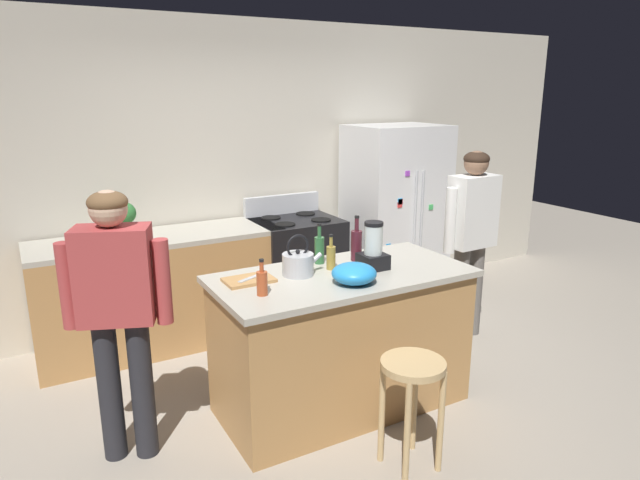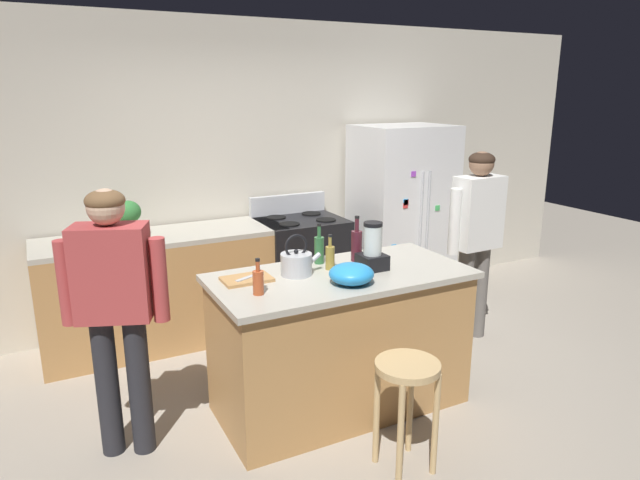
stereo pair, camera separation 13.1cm
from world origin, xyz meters
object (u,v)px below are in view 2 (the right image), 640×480
Objects in this scene: bar_stool at (407,387)px; refrigerator at (401,215)px; stove_range at (301,268)px; bottle_vinegar at (330,257)px; mixing_bowl at (351,274)px; person_by_island_left at (115,300)px; bottle_cooking_sauce at (258,281)px; potted_plant at (128,217)px; person_by_sink_right at (477,229)px; kitchen_island at (341,341)px; tea_kettle at (297,263)px; cutting_board at (247,279)px; chef_knife at (250,277)px; bottle_wine at (357,244)px; blender_appliance at (372,250)px; bottle_olive_oil at (319,249)px.

refrigerator is at bearing 55.78° from bar_stool.
refrigerator reaches higher than stove_range.
bottle_vinegar is 0.31m from mixing_bowl.
person_by_island_left is 7.35× the size of bottle_cooking_sauce.
potted_plant is (-1.49, 0.03, 0.64)m from stove_range.
stove_range is at bearing 135.29° from person_by_sink_right.
bottle_cooking_sauce is at bearing -169.45° from kitchen_island.
bottle_vinegar reaches higher than mixing_bowl.
person_by_island_left is 1.35m from bottle_vinegar.
person_by_island_left is at bearing -174.16° from person_by_sink_right.
kitchen_island is 6.10× the size of tea_kettle.
cutting_board is 0.02m from chef_knife.
bottle_cooking_sauce is at bearing -159.91° from bottle_wine.
mixing_bowl is at bearing -31.77° from cutting_board.
cutting_board is (-0.81, 0.16, -0.12)m from blender_appliance.
bottle_olive_oil is at bearing 91.68° from bar_stool.
blender_appliance is 0.21m from bottle_wine.
bottle_olive_oil is (-1.56, -1.24, 0.17)m from refrigerator.
bar_stool is at bearing -45.79° from bottle_cooking_sauce.
refrigerator is 6.38× the size of bottle_olive_oil.
blender_appliance is at bearing -13.92° from tea_kettle.
bar_stool is at bearing -32.79° from person_by_island_left.
potted_plant reaches higher than mixing_bowl.
bottle_cooking_sauce is 0.58m from mixing_bowl.
chef_knife is at bearing -172.04° from person_by_sink_right.
person_by_island_left is 5.75× the size of bottle_olive_oil.
person_by_sink_right is at bearing 10.48° from bottle_wine.
stove_range is 1.72× the size of bar_stool.
stove_range is 4.78× the size of bottle_vinegar.
bottle_cooking_sauce is (-1.04, -1.64, 0.54)m from stove_range.
potted_plant is at bearing 120.20° from mixing_bowl.
bottle_cooking_sauce reaches higher than cutting_board.
mixing_bowl is (-0.04, 0.55, 0.50)m from bar_stool.
bottle_cooking_sauce is at bearing -147.40° from tea_kettle.
tea_kettle is at bearing 126.31° from mixing_bowl.
kitchen_island is 0.95× the size of refrigerator.
stove_range is at bearing 70.14° from bottle_olive_oil.
stove_range is 2.02m from bottle_cooking_sauce.
bar_stool is 2.38× the size of bottle_olive_oil.
bottle_wine is at bearing -134.87° from refrigerator.
bottle_wine is (-1.30, -1.31, 0.18)m from refrigerator.
bottle_wine reaches higher than bottle_vinegar.
cutting_board is at bearing 176.74° from bottle_vinegar.
potted_plant is (-2.59, 0.05, 0.24)m from refrigerator.
mixing_bowl is 0.65m from cutting_board.
person_by_island_left is 5.02× the size of bottle_wine.
bottle_wine is 0.83m from cutting_board.
kitchen_island is 1.04× the size of person_by_sink_right.
person_by_sink_right is 5.85× the size of tea_kettle.
person_by_sink_right is 1.57m from bottle_olive_oil.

